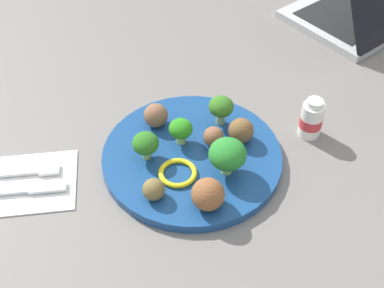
{
  "coord_description": "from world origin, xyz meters",
  "views": [
    {
      "loc": [
        -0.07,
        -0.54,
        0.58
      ],
      "look_at": [
        0.0,
        0.0,
        0.04
      ],
      "focal_mm": 47.04,
      "sensor_mm": 36.0,
      "label": 1
    }
  ],
  "objects_px": {
    "broccoli_floret_back_right": "(181,129)",
    "pepper_ring_mid_right": "(178,173)",
    "meatball_mid_left": "(154,189)",
    "meatball_mid_right": "(241,131)",
    "fork": "(25,172)",
    "meatball_back_left": "(208,194)",
    "knife": "(22,190)",
    "laptop": "(374,2)",
    "yogurt_bottle": "(311,119)",
    "napkin": "(19,183)",
    "broccoli_floret_front_right": "(228,154)",
    "meatball_back_right": "(156,115)",
    "meatball_front_left": "(213,137)",
    "broccoli_floret_front_left": "(221,107)",
    "plate": "(192,157)",
    "broccoli_floret_near_rim": "(145,142)"
  },
  "relations": [
    {
      "from": "broccoli_floret_back_right",
      "to": "pepper_ring_mid_right",
      "type": "distance_m",
      "value": 0.07
    },
    {
      "from": "plate",
      "to": "meatball_back_right",
      "type": "xyz_separation_m",
      "value": [
        -0.05,
        0.07,
        0.03
      ]
    },
    {
      "from": "pepper_ring_mid_right",
      "to": "yogurt_bottle",
      "type": "relative_size",
      "value": 0.82
    },
    {
      "from": "meatball_back_left",
      "to": "meatball_mid_right",
      "type": "xyz_separation_m",
      "value": [
        0.07,
        0.12,
        -0.0
      ]
    },
    {
      "from": "knife",
      "to": "meatball_back_left",
      "type": "bearing_deg",
      "value": -14.21
    },
    {
      "from": "fork",
      "to": "meatball_back_right",
      "type": "bearing_deg",
      "value": 19.47
    },
    {
      "from": "pepper_ring_mid_right",
      "to": "yogurt_bottle",
      "type": "xyz_separation_m",
      "value": [
        0.23,
        0.08,
        0.01
      ]
    },
    {
      "from": "plate",
      "to": "knife",
      "type": "relative_size",
      "value": 1.93
    },
    {
      "from": "meatball_back_right",
      "to": "knife",
      "type": "xyz_separation_m",
      "value": [
        -0.21,
        -0.11,
        -0.03
      ]
    },
    {
      "from": "broccoli_floret_front_right",
      "to": "meatball_mid_left",
      "type": "relative_size",
      "value": 1.87
    },
    {
      "from": "broccoli_floret_front_left",
      "to": "laptop",
      "type": "xyz_separation_m",
      "value": [
        0.38,
        0.31,
        -0.01
      ]
    },
    {
      "from": "napkin",
      "to": "meatball_mid_left",
      "type": "bearing_deg",
      "value": -17.07
    },
    {
      "from": "broccoli_floret_front_left",
      "to": "napkin",
      "type": "distance_m",
      "value": 0.33
    },
    {
      "from": "meatball_mid_right",
      "to": "napkin",
      "type": "bearing_deg",
      "value": -173.64
    },
    {
      "from": "plate",
      "to": "napkin",
      "type": "bearing_deg",
      "value": -176.02
    },
    {
      "from": "broccoli_floret_back_right",
      "to": "napkin",
      "type": "relative_size",
      "value": 0.26
    },
    {
      "from": "knife",
      "to": "laptop",
      "type": "relative_size",
      "value": 0.37
    },
    {
      "from": "broccoli_floret_front_left",
      "to": "napkin",
      "type": "bearing_deg",
      "value": -165.47
    },
    {
      "from": "plate",
      "to": "meatball_mid_right",
      "type": "xyz_separation_m",
      "value": [
        0.08,
        0.02,
        0.03
      ]
    },
    {
      "from": "broccoli_floret_near_rim",
      "to": "napkin",
      "type": "xyz_separation_m",
      "value": [
        -0.19,
        -0.02,
        -0.04
      ]
    },
    {
      "from": "broccoli_floret_back_right",
      "to": "pepper_ring_mid_right",
      "type": "xyz_separation_m",
      "value": [
        -0.01,
        -0.07,
        -0.02
      ]
    },
    {
      "from": "meatball_mid_left",
      "to": "knife",
      "type": "relative_size",
      "value": 0.22
    },
    {
      "from": "meatball_back_right",
      "to": "napkin",
      "type": "xyz_separation_m",
      "value": [
        -0.21,
        -0.09,
        -0.03
      ]
    },
    {
      "from": "pepper_ring_mid_right",
      "to": "fork",
      "type": "relative_size",
      "value": 0.48
    },
    {
      "from": "pepper_ring_mid_right",
      "to": "napkin",
      "type": "distance_m",
      "value": 0.24
    },
    {
      "from": "meatball_back_left",
      "to": "meatball_mid_right",
      "type": "relative_size",
      "value": 1.17
    },
    {
      "from": "meatball_mid_left",
      "to": "meatball_mid_right",
      "type": "bearing_deg",
      "value": 34.7
    },
    {
      "from": "broccoli_floret_back_right",
      "to": "laptop",
      "type": "bearing_deg",
      "value": 37.8
    },
    {
      "from": "broccoli_floret_near_rim",
      "to": "knife",
      "type": "xyz_separation_m",
      "value": [
        -0.19,
        -0.04,
        -0.04
      ]
    },
    {
      "from": "meatball_mid_left",
      "to": "knife",
      "type": "distance_m",
      "value": 0.2
    },
    {
      "from": "meatball_mid_right",
      "to": "meatball_front_left",
      "type": "distance_m",
      "value": 0.04
    },
    {
      "from": "meatball_mid_left",
      "to": "broccoli_floret_front_right",
      "type": "bearing_deg",
      "value": 17.48
    },
    {
      "from": "meatball_back_right",
      "to": "meatball_back_left",
      "type": "bearing_deg",
      "value": -71.32
    },
    {
      "from": "meatball_back_right",
      "to": "napkin",
      "type": "distance_m",
      "value": 0.23
    },
    {
      "from": "meatball_back_right",
      "to": "pepper_ring_mid_right",
      "type": "xyz_separation_m",
      "value": [
        0.02,
        -0.11,
        -0.02
      ]
    },
    {
      "from": "broccoli_floret_front_right",
      "to": "knife",
      "type": "xyz_separation_m",
      "value": [
        -0.3,
        0.01,
        -0.05
      ]
    },
    {
      "from": "broccoli_floret_front_right",
      "to": "yogurt_bottle",
      "type": "xyz_separation_m",
      "value": [
        0.15,
        0.08,
        -0.02
      ]
    },
    {
      "from": "meatball_front_left",
      "to": "broccoli_floret_front_left",
      "type": "bearing_deg",
      "value": 68.34
    },
    {
      "from": "broccoli_floret_back_right",
      "to": "fork",
      "type": "relative_size",
      "value": 0.36
    },
    {
      "from": "broccoli_floret_front_right",
      "to": "meatball_back_left",
      "type": "relative_size",
      "value": 1.28
    },
    {
      "from": "napkin",
      "to": "yogurt_bottle",
      "type": "bearing_deg",
      "value": 6.82
    },
    {
      "from": "meatball_back_left",
      "to": "knife",
      "type": "relative_size",
      "value": 0.33
    },
    {
      "from": "meatball_back_right",
      "to": "napkin",
      "type": "height_order",
      "value": "meatball_back_right"
    },
    {
      "from": "meatball_back_left",
      "to": "plate",
      "type": "bearing_deg",
      "value": 95.17
    },
    {
      "from": "broccoli_floret_front_right",
      "to": "meatball_mid_left",
      "type": "distance_m",
      "value": 0.12
    },
    {
      "from": "broccoli_floret_front_left",
      "to": "yogurt_bottle",
      "type": "distance_m",
      "value": 0.15
    },
    {
      "from": "laptop",
      "to": "meatball_back_right",
      "type": "bearing_deg",
      "value": -147.98
    },
    {
      "from": "fork",
      "to": "knife",
      "type": "distance_m",
      "value": 0.04
    },
    {
      "from": "yogurt_bottle",
      "to": "fork",
      "type": "bearing_deg",
      "value": -175.3
    },
    {
      "from": "meatball_back_right",
      "to": "meatball_front_left",
      "type": "xyz_separation_m",
      "value": [
        0.09,
        -0.06,
        -0.0
      ]
    }
  ]
}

